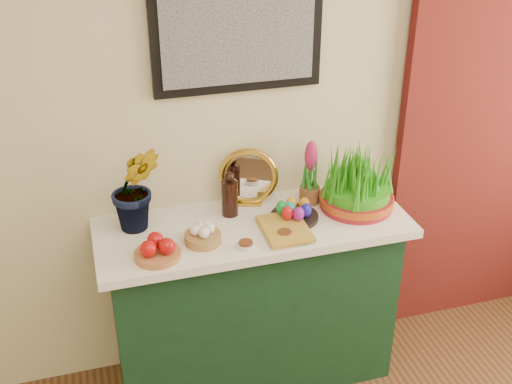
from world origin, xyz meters
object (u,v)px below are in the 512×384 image
hyacinth_green (135,174)px  wheatgrass_sabzeh (358,183)px  book (263,232)px  sideboard (253,305)px  mirror (249,177)px

hyacinth_green → wheatgrass_sabzeh: (0.99, -0.10, -0.14)m
hyacinth_green → book: hyacinth_green is taller
sideboard → mirror: size_ratio=4.61×
book → mirror: bearing=87.2°
wheatgrass_sabzeh → sideboard: bearing=179.9°
mirror → wheatgrass_sabzeh: size_ratio=0.82×
hyacinth_green → wheatgrass_sabzeh: bearing=-1.7°
sideboard → mirror: (0.03, 0.18, 0.60)m
sideboard → book: bearing=-83.4°
mirror → wheatgrass_sabzeh: (0.47, -0.18, -0.01)m
hyacinth_green → mirror: size_ratio=1.86×
sideboard → wheatgrass_sabzeh: bearing=-0.1°
sideboard → hyacinth_green: hyacinth_green is taller
wheatgrass_sabzeh → hyacinth_green: bearing=174.4°
hyacinth_green → mirror: hyacinth_green is taller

